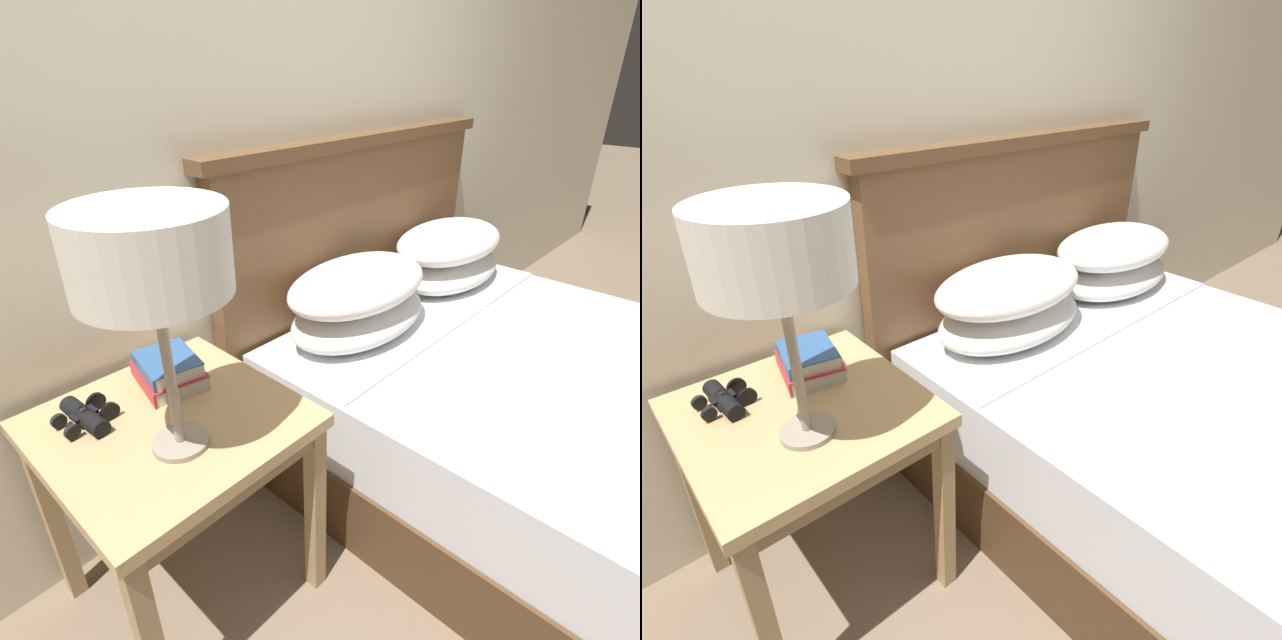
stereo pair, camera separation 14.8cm
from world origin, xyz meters
TOP-DOWN VIEW (x-y plane):
  - ground_plane at (0.00, 0.00)m, footprint 20.00×20.00m
  - wall_back at (0.00, 0.96)m, footprint 8.00×0.06m
  - nightstand at (-0.50, 0.61)m, footprint 0.58×0.58m
  - bed at (0.61, 0.07)m, footprint 1.54×1.89m
  - table_lamp at (-0.53, 0.50)m, footprint 0.31×0.31m
  - book_on_nightstand at (-0.41, 0.74)m, footprint 0.19×0.23m
  - book_stacked_on_top at (-0.41, 0.74)m, footprint 0.17×0.20m
  - binoculars_pair at (-0.64, 0.74)m, footprint 0.14×0.16m

SIDE VIEW (x-z plane):
  - ground_plane at x=0.00m, z-range 0.00..0.00m
  - bed at x=0.61m, z-range -0.27..0.91m
  - nightstand at x=-0.50m, z-range 0.24..0.88m
  - book_on_nightstand at x=-0.41m, z-range 0.64..0.69m
  - binoculars_pair at x=-0.64m, z-range 0.64..0.69m
  - book_stacked_on_top at x=-0.41m, z-range 0.68..0.72m
  - table_lamp at x=-0.53m, z-range 0.82..1.38m
  - wall_back at x=0.00m, z-range 0.00..2.60m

